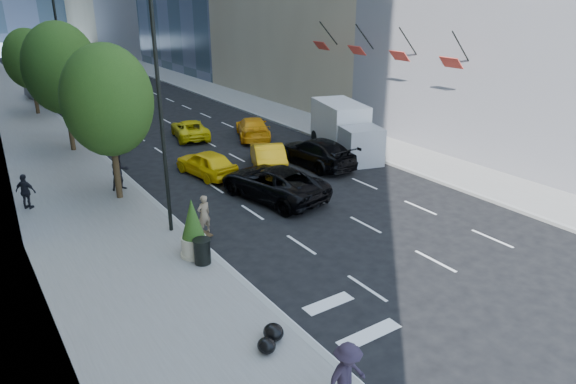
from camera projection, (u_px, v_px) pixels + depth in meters
ground at (348, 230)px, 22.31m from camera, size 160.00×160.00×0.00m
sidewalk_left at (18, 121)px, 40.88m from camera, size 6.00×120.00×0.15m
sidewalk_right at (230, 97)px, 50.72m from camera, size 4.00×120.00×0.15m
lamp_near at (164, 98)px, 20.03m from camera, size 2.13×0.22×10.00m
lamp_far at (64, 55)px, 33.99m from camera, size 2.13×0.22×10.00m
tree_near at (108, 101)px, 23.76m from camera, size 4.20×4.20×7.46m
tree_mid at (61, 69)px, 31.39m from camera, size 4.50×4.50×7.99m
tree_far at (29, 59)px, 41.72m from camera, size 3.90×3.90×6.92m
traffic_signal at (25, 54)px, 48.48m from camera, size 2.48×0.53×5.20m
facade_flags at (379, 50)px, 33.33m from camera, size 1.85×13.30×2.05m
skateboarder at (204, 217)px, 21.54m from camera, size 0.68×0.52×1.70m
black_sedan_lincoln at (273, 182)px, 25.52m from camera, size 3.92×6.41×1.66m
black_sedan_mercedes at (316, 152)px, 30.39m from camera, size 2.51×5.75×1.65m
taxi_a at (206, 163)px, 28.73m from camera, size 2.37×4.54×1.47m
taxi_b at (268, 156)px, 29.75m from camera, size 3.55×5.10×1.59m
taxi_c at (190, 129)px, 36.29m from camera, size 3.09×5.00×1.29m
taxi_d at (253, 128)px, 36.23m from camera, size 3.97×5.55×1.49m
city_bus at (58, 89)px, 46.54m from camera, size 4.45×11.32×3.07m
box_truck at (345, 129)px, 32.55m from camera, size 4.03×6.90×3.11m
pedestrian_a at (120, 171)px, 26.15m from camera, size 1.04×0.85×1.97m
pedestrian_b at (26, 192)px, 23.87m from camera, size 1.01×0.98×1.70m
pedestrian_c at (347, 378)px, 12.19m from camera, size 1.30×0.85×1.88m
trash_can at (202, 252)px, 19.13m from camera, size 0.62×0.62×0.93m
planter_shrub at (193, 229)px, 19.47m from camera, size 0.97×0.97×2.33m
garbage_bags at (271, 337)px, 14.73m from camera, size 1.02×0.98×0.50m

